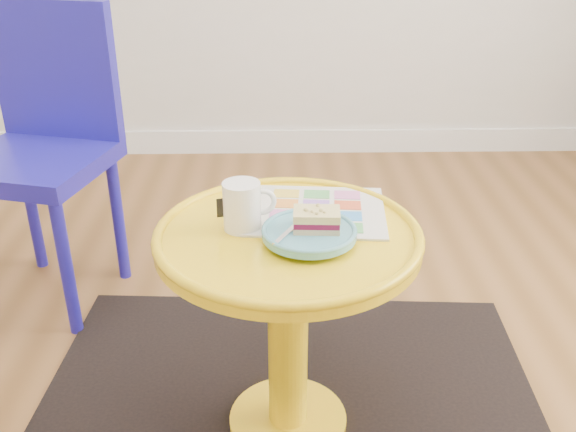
{
  "coord_description": "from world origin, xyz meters",
  "views": [
    {
      "loc": [
        0.3,
        -1.15,
        1.19
      ],
      "look_at": [
        0.32,
        0.06,
        0.58
      ],
      "focal_mm": 40.0,
      "sensor_mm": 36.0,
      "label": 1
    }
  ],
  "objects_px": {
    "side_table": "(288,293)",
    "plate": "(309,233)",
    "newspaper": "(316,211)",
    "chair": "(44,137)",
    "mug": "(243,204)"
  },
  "relations": [
    {
      "from": "chair",
      "to": "newspaper",
      "type": "height_order",
      "value": "chair"
    },
    {
      "from": "mug",
      "to": "plate",
      "type": "relative_size",
      "value": 0.59
    },
    {
      "from": "mug",
      "to": "plate",
      "type": "height_order",
      "value": "mug"
    },
    {
      "from": "side_table",
      "to": "plate",
      "type": "bearing_deg",
      "value": -43.2
    },
    {
      "from": "side_table",
      "to": "mug",
      "type": "bearing_deg",
      "value": 165.73
    },
    {
      "from": "mug",
      "to": "plate",
      "type": "bearing_deg",
      "value": -35.82
    },
    {
      "from": "chair",
      "to": "newspaper",
      "type": "relative_size",
      "value": 2.95
    },
    {
      "from": "plate",
      "to": "chair",
      "type": "bearing_deg",
      "value": 137.54
    },
    {
      "from": "side_table",
      "to": "chair",
      "type": "bearing_deg",
      "value": 137.59
    },
    {
      "from": "side_table",
      "to": "newspaper",
      "type": "height_order",
      "value": "newspaper"
    },
    {
      "from": "side_table",
      "to": "mug",
      "type": "height_order",
      "value": "mug"
    },
    {
      "from": "side_table",
      "to": "plate",
      "type": "xyz_separation_m",
      "value": [
        0.04,
        -0.04,
        0.17
      ]
    },
    {
      "from": "plate",
      "to": "mug",
      "type": "bearing_deg",
      "value": 154.96
    },
    {
      "from": "newspaper",
      "to": "mug",
      "type": "distance_m",
      "value": 0.19
    },
    {
      "from": "newspaper",
      "to": "plate",
      "type": "bearing_deg",
      "value": -94.35
    }
  ]
}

